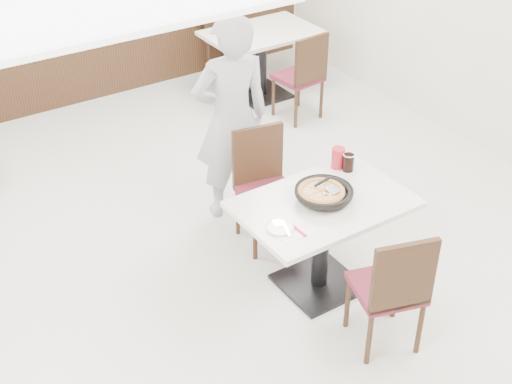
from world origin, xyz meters
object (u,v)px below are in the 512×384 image
chair_near (387,285)px  pizza_pan (324,195)px  bg_chair_right_near (298,75)px  bg_chair_right_far (230,37)px  chair_far (267,191)px  main_table (321,245)px  red_cup (338,158)px  cola_glass (348,163)px  side_plate (280,228)px  diner_person (231,119)px  pizza (321,193)px  bg_table_right (261,64)px

chair_near → pizza_pan: chair_near is taller
bg_chair_right_near → bg_chair_right_far: bearing=85.4°
chair_near → chair_far: same height
main_table → bg_chair_right_far: (1.46, 3.63, 0.10)m
bg_chair_right_far → red_cup: bearing=48.2°
main_table → cola_glass: bearing=29.9°
cola_glass → side_plate: bearing=-158.8°
red_cup → pizza_pan: bearing=-140.8°
pizza_pan → diner_person: 1.18m
diner_person → bg_chair_right_far: bearing=-107.8°
chair_near → side_plate: 0.79m
chair_far → pizza: (0.01, -0.65, 0.34)m
pizza → bg_chair_right_far: 3.91m
chair_near → bg_chair_right_near: (1.48, 2.99, 0.00)m
side_plate → cola_glass: size_ratio=1.39×
cola_glass → bg_chair_right_near: bearing=62.6°
pizza_pan → pizza: 0.03m
red_cup → bg_chair_right_far: 3.51m
red_cup → bg_chair_right_far: (1.09, 3.32, -0.35)m
chair_far → bg_table_right: 2.73m
main_table → red_cup: (0.37, 0.31, 0.45)m
bg_chair_right_far → bg_chair_right_near: bearing=67.5°
red_cup → chair_near: bearing=-110.1°
chair_far → bg_chair_right_far: 3.31m
cola_glass → pizza: bearing=-153.1°
chair_near → bg_table_right: (1.45, 3.64, -0.10)m
diner_person → bg_table_right: size_ratio=1.46×
diner_person → red_cup: bearing=126.8°
bg_chair_right_near → bg_chair_right_far: size_ratio=1.00×
bg_table_right → bg_chair_right_near: (0.03, -0.65, 0.10)m
pizza → red_cup: bearing=37.3°
bg_table_right → bg_chair_right_far: 0.67m
side_plate → cola_glass: 0.91m
pizza → bg_chair_right_far: bearing=67.8°
cola_glass → bg_table_right: (1.05, 2.73, -0.44)m
main_table → cola_glass: cola_glass is taller
main_table → red_cup: 0.67m
chair_near → bg_table_right: size_ratio=0.79×
cola_glass → bg_chair_right_far: bg_chair_right_far is taller
pizza → main_table: bearing=-69.2°
cola_glass → bg_chair_right_near: 2.37m
main_table → chair_far: 0.68m
cola_glass → diner_person: (-0.42, 0.96, 0.06)m
pizza_pan → cola_glass: cola_glass is taller
chair_near → pizza: bearing=108.6°
cola_glass → bg_chair_right_far: size_ratio=0.14×
red_cup → diner_person: 0.96m
bg_chair_right_far → bg_table_right: bearing=66.2°
pizza → bg_chair_right_near: bg_chair_right_near is taller
bg_chair_right_far → pizza_pan: bearing=44.5°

